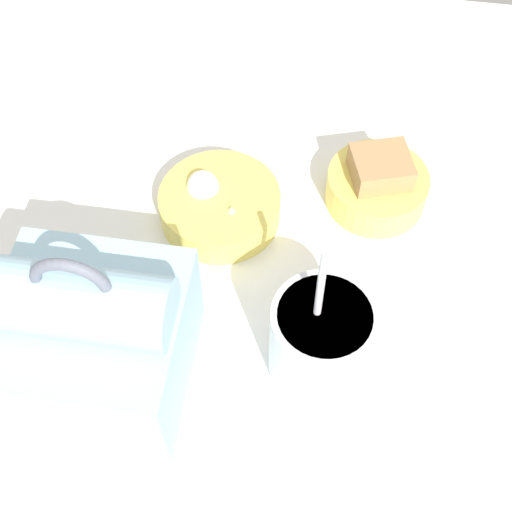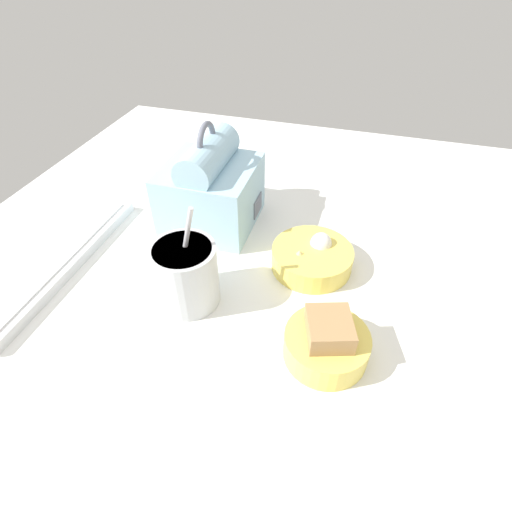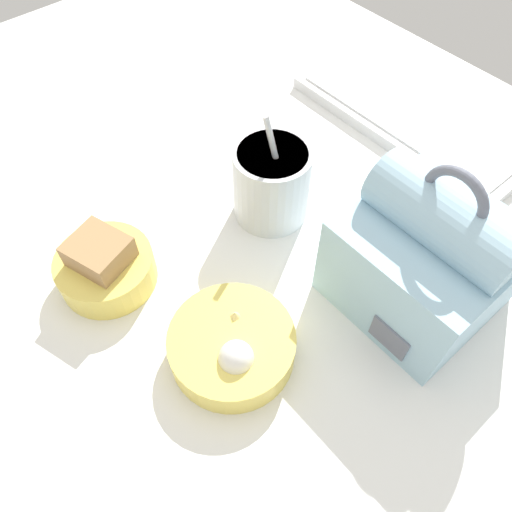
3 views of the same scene
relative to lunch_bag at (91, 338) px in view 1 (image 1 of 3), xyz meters
The scene contains 5 objects.
desk_surface 23.23cm from the lunch_bag, 152.11° to the right, with size 140.00×110.00×2.00cm.
lunch_bag is the anchor object (origin of this frame).
soup_cup 21.02cm from the lunch_bag, 169.23° to the right, with size 9.75×9.75×17.12cm.
bento_bowl_sandwich 36.39cm from the lunch_bag, 133.82° to the right, with size 11.49×11.49×7.11cm.
bento_bowl_snacks 22.87cm from the lunch_bag, 110.17° to the right, with size 13.63×13.63×5.67cm.
Camera 1 is at (-0.26, 37.64, 67.18)cm, focal length 50.00 mm.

